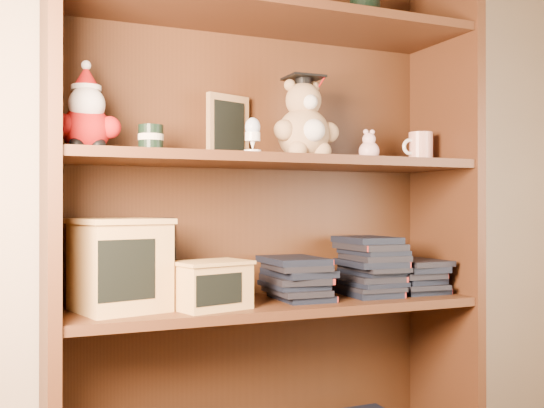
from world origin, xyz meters
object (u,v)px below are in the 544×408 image
(grad_teddy_bear, at_px, (305,126))
(treats_box, at_px, (120,264))
(bookcase, at_px, (264,219))
(teacher_mug, at_px, (420,147))

(grad_teddy_bear, distance_m, treats_box, 0.64)
(bookcase, xyz_separation_m, grad_teddy_bear, (0.10, -0.06, 0.26))
(bookcase, distance_m, grad_teddy_bear, 0.29)
(grad_teddy_bear, bearing_deg, treats_box, 179.30)
(grad_teddy_bear, xyz_separation_m, treats_box, (-0.51, 0.01, -0.37))
(bookcase, height_order, teacher_mug, bookcase)
(teacher_mug, xyz_separation_m, treats_box, (-0.92, -0.00, -0.33))
(bookcase, bearing_deg, treats_box, -172.92)
(grad_teddy_bear, relative_size, teacher_mug, 2.31)
(bookcase, xyz_separation_m, treats_box, (-0.42, -0.05, -0.11))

